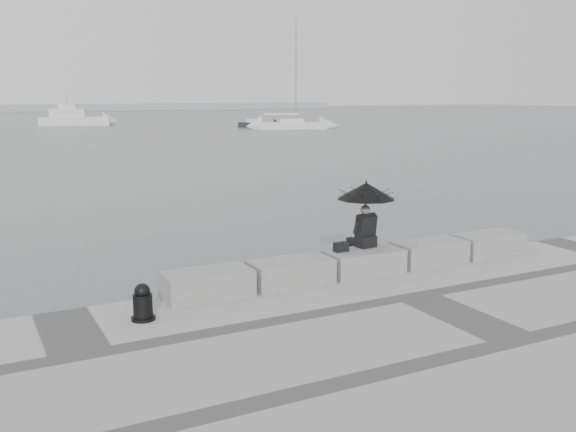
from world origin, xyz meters
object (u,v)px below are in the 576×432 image
small_motorboat (258,124)px  sailboat_right (292,125)px  motor_cruiser (75,119)px  seated_person (366,199)px  mooring_bollard (143,305)px

small_motorboat → sailboat_right: bearing=-53.4°
motor_cruiser → small_motorboat: size_ratio=1.78×
seated_person → small_motorboat: bearing=61.8°
mooring_bollard → sailboat_right: 67.25m
sailboat_right → small_motorboat: 6.31m
mooring_bollard → sailboat_right: sailboat_right is taller
sailboat_right → small_motorboat: bearing=124.0°
motor_cruiser → small_motorboat: (19.82, -14.92, -0.57)m
mooring_bollard → sailboat_right: bearing=60.3°
sailboat_right → motor_cruiser: size_ratio=1.38×
sailboat_right → motor_cruiser: bearing=154.7°
sailboat_right → small_motorboat: size_ratio=2.44×
small_motorboat → motor_cruiser: bearing=164.7°
seated_person → sailboat_right: size_ratio=0.11×
sailboat_right → mooring_bollard: bearing=-100.6°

